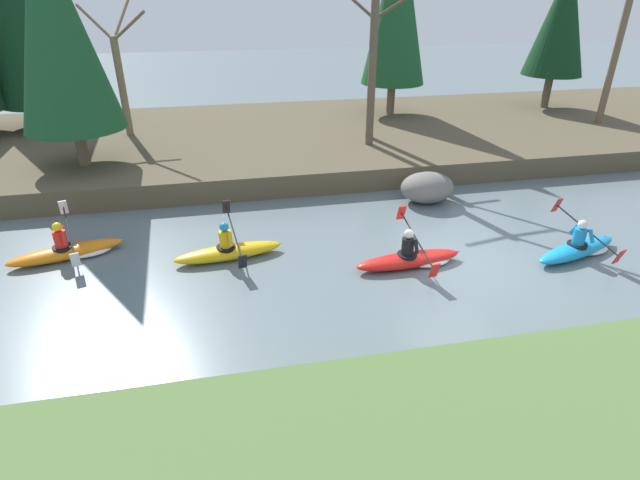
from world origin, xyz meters
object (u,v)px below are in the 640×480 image
Objects in this scene: kayaker_lead at (580,248)px; kayaker_middle at (413,258)px; kayaker_far_back at (71,250)px; kayaker_trailing at (229,250)px; boulder_midstream at (427,188)px.

kayaker_lead is 4.40m from kayaker_middle.
kayaker_far_back is at bearing 160.87° from kayaker_middle.
kayaker_lead is at bearing -18.21° from kayaker_trailing.
kayaker_trailing is at bearing 159.11° from kayaker_middle.
kayaker_trailing is 6.74m from boulder_midstream.
kayaker_middle is 1.66× the size of boulder_midstream.
kayaker_lead is at bearing -27.67° from kayaker_far_back.
kayaker_middle and kayaker_far_back have the same top height.
kayaker_trailing is (-4.40, 1.26, 0.02)m from kayaker_middle.
kayaker_trailing is at bearing -158.53° from boulder_midstream.
boulder_midstream is (10.19, 1.62, 0.28)m from kayaker_far_back.
kayaker_middle is at bearing 158.44° from kayaker_lead.
kayaker_lead reaches higher than boulder_midstream.
kayaker_lead is 1.00× the size of kayaker_far_back.
kayaker_middle is 1.01× the size of kayaker_far_back.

